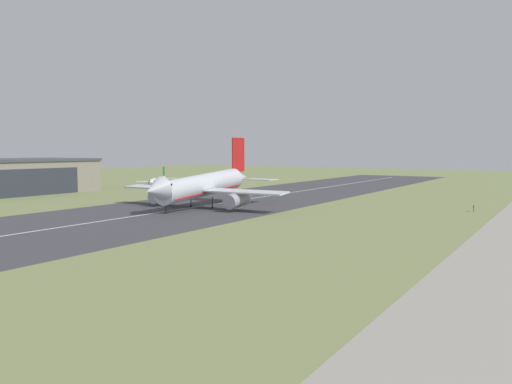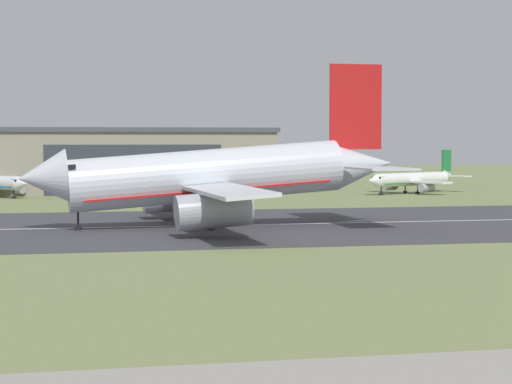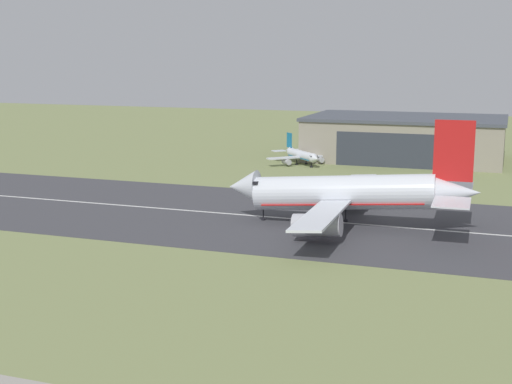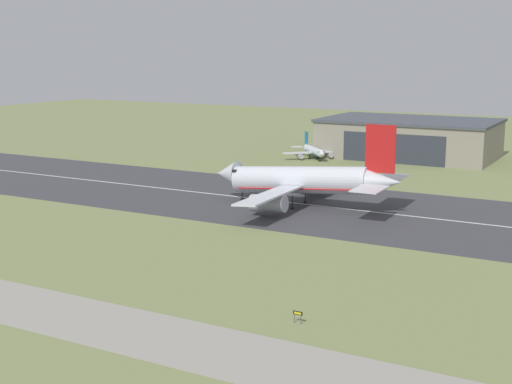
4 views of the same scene
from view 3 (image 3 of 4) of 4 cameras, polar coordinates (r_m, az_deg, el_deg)
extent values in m
plane|color=#7A8451|center=(82.00, 4.08, -11.07)|extent=(629.48, 629.48, 0.00)
cube|color=#3D3D42|center=(131.96, 10.35, -2.71)|extent=(389.48, 52.12, 0.06)
cube|color=silver|center=(131.96, 10.35, -2.70)|extent=(350.53, 0.70, 0.01)
cube|color=gray|center=(217.76, 11.85, 4.14)|extent=(56.16, 34.92, 11.97)
cube|color=#424751|center=(217.12, 11.92, 5.82)|extent=(57.16, 35.92, 0.90)
cube|color=#2D333D|center=(200.69, 11.14, 3.26)|extent=(33.70, 0.12, 9.58)
cylinder|color=silver|center=(129.62, 6.99, -0.04)|extent=(33.17, 7.13, 8.46)
cone|color=silver|center=(134.48, -1.03, 0.44)|extent=(6.16, 6.36, 6.56)
cone|color=silver|center=(127.24, 15.89, -0.07)|extent=(7.95, 5.79, 6.07)
cube|color=black|center=(133.31, 0.21, 0.89)|extent=(1.28, 5.29, 0.52)
cube|color=red|center=(129.95, 6.97, -0.77)|extent=(29.49, 6.72, 2.26)
cube|color=silver|center=(144.22, 7.85, 0.61)|extent=(6.16, 23.50, 0.78)
cylinder|color=#A8A8B2|center=(143.01, 7.27, -0.35)|extent=(8.40, 4.07, 4.39)
cube|color=silver|center=(115.81, 5.25, -1.86)|extent=(6.16, 23.50, 0.78)
cylinder|color=#A8A8B2|center=(118.31, 4.91, -2.66)|extent=(8.40, 4.07, 4.39)
cube|color=red|center=(126.16, 15.55, 3.19)|extent=(6.74, 0.47, 10.52)
cube|color=silver|center=(134.99, 15.72, 0.47)|extent=(6.16, 9.63, 0.24)
cube|color=silver|center=(119.61, 15.39, -0.81)|extent=(6.16, 9.63, 0.24)
cylinder|color=black|center=(134.19, 0.59, -1.62)|extent=(0.24, 0.24, 3.18)
cylinder|color=black|center=(134.50, 0.59, -2.19)|extent=(0.84, 0.84, 0.44)
cylinder|color=black|center=(134.17, 7.18, -1.71)|extent=(0.24, 0.24, 3.18)
cylinder|color=black|center=(134.47, 7.17, -2.28)|extent=(0.84, 0.84, 0.44)
cylinder|color=black|center=(127.06, 6.55, -2.41)|extent=(0.24, 0.24, 3.18)
cylinder|color=black|center=(127.38, 6.53, -3.01)|extent=(0.84, 0.84, 0.44)
cylinder|color=silver|center=(203.38, 3.69, 2.97)|extent=(11.40, 11.67, 2.53)
cone|color=silver|center=(196.40, 4.79, 2.67)|extent=(3.40, 3.39, 2.53)
cone|color=silver|center=(210.71, 2.62, 3.38)|extent=(3.74, 3.76, 2.27)
cube|color=black|center=(197.42, 4.62, 2.87)|extent=(2.31, 2.28, 0.44)
cube|color=#146B9E|center=(203.48, 3.69, 2.78)|extent=(10.35, 10.59, 0.20)
cube|color=silver|center=(200.45, 2.20, 2.74)|extent=(8.45, 8.28, 0.40)
cylinder|color=#A8A8B2|center=(200.54, 2.45, 2.44)|extent=(3.41, 3.45, 1.57)
cube|color=silver|center=(206.09, 5.21, 2.93)|extent=(8.45, 8.28, 0.40)
cylinder|color=#A8A8B2|center=(205.47, 5.08, 2.61)|extent=(3.41, 3.45, 1.57)
cube|color=#146B9E|center=(209.95, 2.68, 4.17)|extent=(2.11, 2.17, 4.30)
cube|color=silver|center=(209.25, 1.84, 3.31)|extent=(4.45, 4.42, 0.24)
cube|color=silver|center=(212.13, 3.39, 3.40)|extent=(4.45, 4.42, 0.24)
cylinder|color=black|center=(198.72, 4.46, 2.19)|extent=(0.24, 0.24, 1.50)
cylinder|color=black|center=(198.80, 4.45, 2.04)|extent=(0.84, 0.84, 0.44)
cylinder|color=black|center=(203.16, 3.28, 2.39)|extent=(0.24, 0.24, 1.50)
cylinder|color=black|center=(203.24, 3.28, 2.24)|extent=(0.84, 0.84, 0.44)
cylinder|color=black|center=(204.57, 4.03, 2.44)|extent=(0.24, 0.24, 1.50)
cylinder|color=black|center=(204.65, 4.03, 2.29)|extent=(0.84, 0.84, 0.44)
camera|label=1|loc=(142.25, -54.57, 0.40)|focal=35.00mm
camera|label=2|loc=(52.02, -58.83, -17.19)|focal=70.00mm
camera|label=4|loc=(47.20, 137.85, -2.25)|focal=50.00mm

